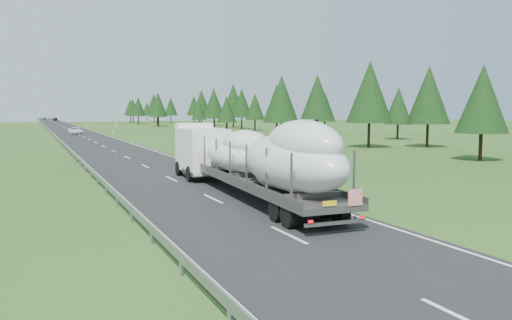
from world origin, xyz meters
name	(u,v)px	position (x,y,z in m)	size (l,w,h in m)	color
ground	(213,199)	(0.00, 0.00, 0.00)	(400.00, 400.00, 0.00)	#274918
road_surface	(72,131)	(0.00, 100.00, 0.01)	(10.00, 400.00, 0.02)	black
guardrail	(48,129)	(-5.30, 99.94, 0.60)	(0.10, 400.00, 0.76)	slate
marker_posts	(79,123)	(6.50, 155.00, 0.54)	(0.13, 350.08, 1.00)	silver
highway_sign	(116,125)	(7.20, 80.00, 1.81)	(0.08, 0.90, 2.60)	slate
tree_line_right	(238,103)	(37.82, 87.56, 6.82)	(27.31, 246.53, 12.50)	black
boat_truck	(251,156)	(2.19, -0.29, 2.40)	(3.94, 21.68, 4.57)	white
distant_van	(75,131)	(-0.50, 83.83, 0.73)	(2.42, 5.25, 1.46)	white
distant_car_dark	(55,119)	(2.02, 223.39, 0.80)	(1.90, 4.72, 1.61)	black
distant_car_blue	(44,118)	(-1.83, 255.04, 0.65)	(1.37, 3.92, 1.29)	#1B2B4D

